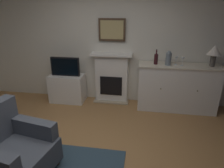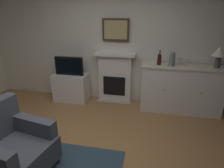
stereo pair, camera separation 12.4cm
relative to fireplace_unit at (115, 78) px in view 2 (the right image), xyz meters
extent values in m
cube|color=silver|center=(-0.05, 0.13, 0.82)|extent=(5.78, 0.06, 2.74)
cube|color=white|center=(0.00, 0.01, -0.02)|extent=(0.70, 0.18, 1.05)
cube|color=tan|center=(0.00, -0.09, -0.53)|extent=(0.77, 0.20, 0.03)
cube|color=black|center=(0.00, -0.09, -0.16)|extent=(0.48, 0.02, 0.42)
cube|color=white|center=(0.00, -0.02, 0.53)|extent=(0.87, 0.27, 0.05)
cube|color=#473323|center=(0.00, 0.05, 1.02)|extent=(0.55, 0.03, 0.45)
cube|color=tan|center=(0.00, 0.03, 1.02)|extent=(0.47, 0.01, 0.37)
cube|color=white|center=(1.37, -0.18, -0.09)|extent=(1.54, 0.45, 0.92)
cube|color=beige|center=(1.37, -0.18, 0.39)|extent=(1.57, 0.48, 0.03)
sphere|color=brown|center=(1.03, -0.41, -0.03)|extent=(0.02, 0.02, 0.02)
sphere|color=brown|center=(1.71, -0.41, -0.03)|extent=(0.02, 0.02, 0.02)
cylinder|color=#4C4742|center=(1.95, -0.18, 0.51)|extent=(0.10, 0.10, 0.22)
cone|color=silver|center=(1.95, -0.18, 0.71)|extent=(0.26, 0.26, 0.18)
cylinder|color=#331419|center=(0.91, -0.19, 0.50)|extent=(0.08, 0.08, 0.20)
cylinder|color=#331419|center=(0.91, -0.19, 0.65)|extent=(0.03, 0.03, 0.09)
cylinder|color=silver|center=(1.29, -0.17, 0.41)|extent=(0.06, 0.06, 0.00)
cylinder|color=silver|center=(1.29, -0.17, 0.45)|extent=(0.01, 0.01, 0.09)
cone|color=silver|center=(1.29, -0.17, 0.53)|extent=(0.07, 0.07, 0.07)
cylinder|color=silver|center=(1.40, -0.22, 0.41)|extent=(0.06, 0.06, 0.00)
cylinder|color=silver|center=(1.40, -0.22, 0.45)|extent=(0.01, 0.01, 0.09)
cone|color=silver|center=(1.40, -0.22, 0.53)|extent=(0.07, 0.07, 0.07)
cylinder|color=slate|center=(1.14, -0.23, 0.52)|extent=(0.11, 0.11, 0.24)
sphere|color=slate|center=(1.14, -0.23, 0.64)|extent=(0.08, 0.08, 0.08)
cube|color=white|center=(-0.97, -0.16, -0.24)|extent=(0.75, 0.42, 0.61)
cube|color=black|center=(-0.97, -0.18, 0.26)|extent=(0.62, 0.06, 0.40)
cube|color=black|center=(-0.97, -0.22, 0.26)|extent=(0.57, 0.01, 0.35)
cube|color=#474C56|center=(-0.80, -2.34, -0.29)|extent=(0.92, 0.89, 0.32)
cube|color=#474C56|center=(-0.74, -2.03, -0.02)|extent=(0.73, 0.27, 0.22)
cylinder|color=#473323|center=(-0.41, -2.09, -0.50)|extent=(0.05, 0.05, 0.10)
cylinder|color=#473323|center=(-1.08, -1.96, -0.50)|extent=(0.05, 0.05, 0.10)
camera|label=1|loc=(0.65, -4.06, 1.46)|focal=31.84mm
camera|label=2|loc=(0.77, -4.04, 1.46)|focal=31.84mm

